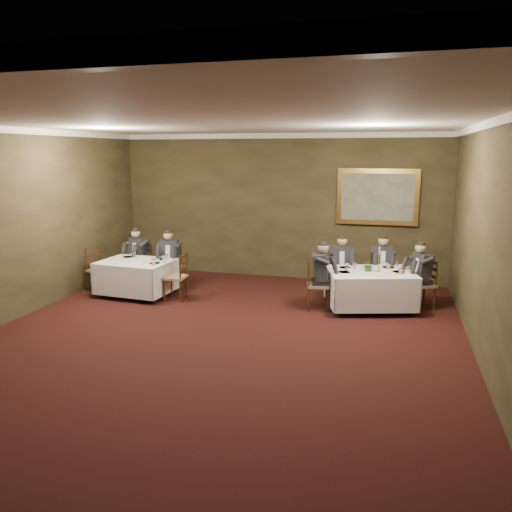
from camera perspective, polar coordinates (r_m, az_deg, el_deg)
The scene contains 26 objects.
ground at distance 7.99m, azimuth -5.46°, elevation -10.73°, with size 10.00×10.00×0.00m, color black.
ceiling at distance 7.40m, azimuth -6.00°, elevation 15.19°, with size 8.00×10.00×0.10m, color silver.
back_wall at distance 12.25m, azimuth 2.68°, elevation 5.63°, with size 8.00×0.10×3.50m, color #2D2516.
right_wall at distance 7.14m, azimuth 25.84°, elevation 0.10°, with size 0.10×10.00×3.50m, color #2D2516.
crown_molding at distance 7.40m, azimuth -5.99°, elevation 14.73°, with size 8.00×10.00×0.12m.
table_main at distance 10.12m, azimuth 12.90°, elevation -3.44°, with size 1.93×1.67×0.67m.
table_second at distance 11.09m, azimuth -13.50°, elevation -2.14°, with size 1.61×1.27×0.67m.
chair_main_backleft at distance 10.87m, azimuth 9.54°, elevation -3.16°, with size 0.54×0.53×1.00m.
diner_main_backleft at distance 10.80m, azimuth 9.60°, elevation -2.01°, with size 0.52×0.57×1.35m.
chair_main_backright at distance 11.06m, azimuth 14.06°, elevation -3.09°, with size 0.49×0.48×1.00m.
diner_main_backright at distance 11.00m, azimuth 14.12°, elevation -1.96°, with size 0.46×0.53×1.35m.
chair_main_endleft at distance 9.97m, azimuth 7.02°, elevation -4.45°, with size 0.50×0.51×1.00m.
diner_main_endleft at distance 9.91m, azimuth 7.12°, elevation -3.18°, with size 0.55×0.49×1.35m.
chair_main_endright at distance 10.46m, azimuth 18.41°, elevation -4.20°, with size 0.58×0.58×1.00m.
diner_main_endright at distance 10.40m, azimuth 18.43°, elevation -2.99°, with size 0.61×0.58×1.35m.
chair_sec_backleft at distance 11.98m, azimuth -13.07°, elevation -1.92°, with size 0.55×0.54×1.00m.
diner_sec_backleft at distance 11.92m, azimuth -13.16°, elevation -0.86°, with size 0.53×0.58×1.35m.
chair_sec_backright at distance 11.57m, azimuth -9.70°, elevation -2.26°, with size 0.48×0.46×1.00m.
diner_sec_backright at distance 11.51m, azimuth -9.76°, elevation -1.17°, with size 0.45×0.52×1.35m.
chair_sec_endright at distance 10.65m, azimuth -9.13°, elevation -3.45°, with size 0.44×0.46×1.00m.
chair_sec_endleft at distance 11.68m, azimuth -17.41°, elevation -2.51°, with size 0.53×0.54×1.00m.
centerpiece at distance 10.01m, azimuth 12.77°, elevation -0.97°, with size 0.24×0.21×0.26m, color #2D5926.
candlestick at distance 10.04m, azimuth 13.86°, elevation -0.65°, with size 0.08×0.08×0.52m.
place_setting_table_main at distance 10.29m, azimuth 10.45°, elevation -1.10°, with size 0.33×0.31×0.14m.
place_setting_table_second at distance 11.50m, azimuth -14.13°, elevation 0.07°, with size 0.33×0.31×0.14m.
painting at distance 11.88m, azimuth 13.71°, elevation 6.58°, with size 1.84×0.09×1.29m.
Camera 1 is at (2.66, -6.89, 3.04)m, focal length 35.00 mm.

